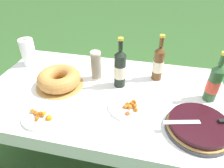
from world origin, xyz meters
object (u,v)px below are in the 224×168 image
object	(u,v)px
cider_bottle_amber	(158,63)
snack_plate_near	(127,107)
berry_tart	(198,126)
snack_plate_left	(42,116)
paper_towel_roll	(28,52)
cider_bottle_green	(214,83)
bundt_cake	(59,79)
cup_stack	(96,66)
serving_knife	(206,122)
juice_bottle_red	(120,69)

from	to	relation	value
cider_bottle_amber	snack_plate_near	size ratio (longest dim) A/B	1.48
berry_tart	snack_plate_left	bearing A→B (deg)	-173.84
snack_plate_left	paper_towel_roll	world-z (taller)	paper_towel_roll
cider_bottle_green	bundt_cake	bearing A→B (deg)	-176.08
bundt_cake	cup_stack	world-z (taller)	cup_stack
serving_knife	juice_bottle_red	xyz separation A→B (m)	(-0.51, 0.31, 0.07)
juice_bottle_red	cup_stack	bearing A→B (deg)	165.54
juice_bottle_red	serving_knife	bearing A→B (deg)	-30.90
berry_tart	snack_plate_near	xyz separation A→B (m)	(-0.39, 0.09, -0.02)
cup_stack	snack_plate_near	world-z (taller)	cup_stack
snack_plate_near	paper_towel_roll	bearing A→B (deg)	157.21
serving_knife	cup_stack	bearing A→B (deg)	-40.60
berry_tart	snack_plate_near	distance (m)	0.40
serving_knife	snack_plate_left	xyz separation A→B (m)	(-0.88, -0.10, -0.05)
serving_knife	snack_plate_left	world-z (taller)	serving_knife
cider_bottle_green	snack_plate_left	bearing A→B (deg)	-158.25
paper_towel_roll	bundt_cake	bearing A→B (deg)	-31.83
snack_plate_near	serving_knife	bearing A→B (deg)	-10.52
serving_knife	bundt_cake	bearing A→B (deg)	-26.75
serving_knife	bundt_cake	world-z (taller)	bundt_cake
berry_tart	cider_bottle_amber	xyz separation A→B (m)	(-0.24, 0.45, 0.10)
bundt_cake	snack_plate_near	distance (m)	0.51
berry_tart	cup_stack	world-z (taller)	cup_stack
cider_bottle_amber	juice_bottle_red	xyz separation A→B (m)	(-0.25, -0.14, 0.01)
bundt_cake	snack_plate_near	xyz separation A→B (m)	(0.49, -0.14, -0.04)
bundt_cake	juice_bottle_red	distance (m)	0.42
berry_tart	cup_stack	distance (m)	0.76
cup_stack	snack_plate_left	world-z (taller)	cup_stack
serving_knife	cider_bottle_green	distance (m)	0.30
bundt_cake	snack_plate_near	size ratio (longest dim) A/B	1.44
juice_bottle_red	paper_towel_roll	world-z (taller)	juice_bottle_red
cider_bottle_amber	snack_plate_left	size ratio (longest dim) A/B	1.43
cider_bottle_amber	snack_plate_near	bearing A→B (deg)	-113.06
bundt_cake	snack_plate_left	xyz separation A→B (m)	(0.03, -0.31, -0.04)
berry_tart	snack_plate_near	bearing A→B (deg)	167.77
cider_bottle_amber	serving_knife	bearing A→B (deg)	-59.32
juice_bottle_red	snack_plate_left	bearing A→B (deg)	-132.63
bundt_cake	snack_plate_left	world-z (taller)	bundt_cake
snack_plate_left	cup_stack	bearing A→B (deg)	66.86
cider_bottle_green	snack_plate_near	distance (m)	0.54
berry_tart	cider_bottle_green	distance (m)	0.32
berry_tart	cider_bottle_amber	world-z (taller)	cider_bottle_amber
cider_bottle_amber	snack_plate_near	xyz separation A→B (m)	(-0.16, -0.37, -0.12)
snack_plate_left	cider_bottle_amber	bearing A→B (deg)	41.39
cider_bottle_amber	snack_plate_left	xyz separation A→B (m)	(-0.62, -0.54, -0.12)
cup_stack	cider_bottle_green	world-z (taller)	cider_bottle_green
juice_bottle_red	snack_plate_left	distance (m)	0.56
paper_towel_roll	snack_plate_near	bearing A→B (deg)	-22.79
serving_knife	paper_towel_roll	xyz separation A→B (m)	(-1.27, 0.44, 0.04)
cup_stack	paper_towel_roll	xyz separation A→B (m)	(-0.58, 0.08, 0.00)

